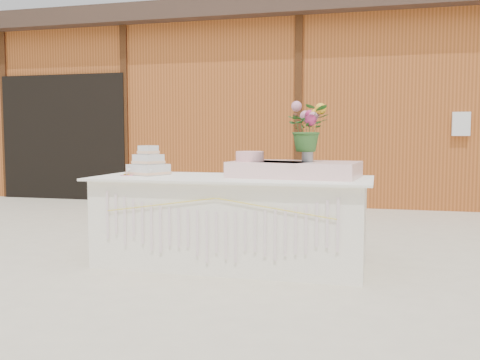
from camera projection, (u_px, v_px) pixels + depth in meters
The scene contains 9 objects.
ground at pixel (231, 264), 4.70m from camera, with size 80.00×80.00×0.00m, color beige.
barn at pixel (313, 107), 10.35m from camera, with size 12.60×4.60×3.30m.
cake_table at pixel (231, 221), 4.66m from camera, with size 2.40×1.00×0.77m.
wedding_cake at pixel (148, 165), 4.87m from camera, with size 0.39×0.39×0.27m.
pink_cake_stand at pixel (250, 163), 4.64m from camera, with size 0.31×0.31×0.22m.
satin_runner at pixel (295, 169), 4.61m from camera, with size 1.07×0.62×0.14m, color beige.
flower_vase at pixel (308, 154), 4.58m from camera, with size 0.10×0.10×0.13m, color #A1A2A6.
bouquet at pixel (308, 123), 4.55m from camera, with size 0.36×0.31×0.40m, color #2E5E25.
loose_flowers at pixel (130, 173), 4.94m from camera, with size 0.15×0.37×0.02m, color pink, non-canonical shape.
Camera 1 is at (1.23, -4.46, 1.13)m, focal length 40.00 mm.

